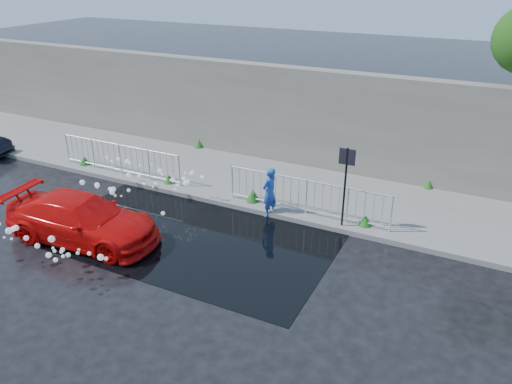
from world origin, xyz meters
TOP-DOWN VIEW (x-y plane):
  - ground at (0.00, 0.00)m, footprint 90.00×90.00m
  - pavement at (0.00, 5.00)m, footprint 30.00×4.00m
  - curb at (0.00, 3.00)m, footprint 30.00×0.25m
  - retaining_wall at (0.00, 7.20)m, footprint 30.00×0.60m
  - puddle at (0.50, 1.00)m, footprint 8.00×5.00m
  - sign_post at (4.20, 3.10)m, footprint 0.45×0.06m
  - railing_left at (-4.00, 3.35)m, footprint 5.05×0.05m
  - railing_right at (3.00, 3.35)m, footprint 5.05×0.05m
  - weeds at (-0.17, 4.42)m, footprint 12.17×3.93m
  - water_spray at (-2.00, 0.34)m, footprint 3.69×5.62m
  - red_car at (-2.01, -0.58)m, footprint 4.52×2.15m
  - person at (1.95, 3.00)m, footprint 0.50×0.64m

SIDE VIEW (x-z plane):
  - ground at x=0.00m, z-range 0.00..0.00m
  - puddle at x=0.50m, z-range 0.00..0.01m
  - pavement at x=0.00m, z-range 0.00..0.15m
  - curb at x=0.00m, z-range 0.00..0.16m
  - weeds at x=-0.17m, z-range 0.11..0.52m
  - red_car at x=-2.01m, z-range 0.00..1.27m
  - railing_left at x=-4.00m, z-range 0.19..1.29m
  - railing_right at x=3.00m, z-range 0.19..1.29m
  - person at x=1.95m, z-range 0.00..1.55m
  - water_spray at x=-2.00m, z-range 0.27..1.31m
  - sign_post at x=4.20m, z-range 0.47..2.97m
  - retaining_wall at x=0.00m, z-range 0.15..3.65m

